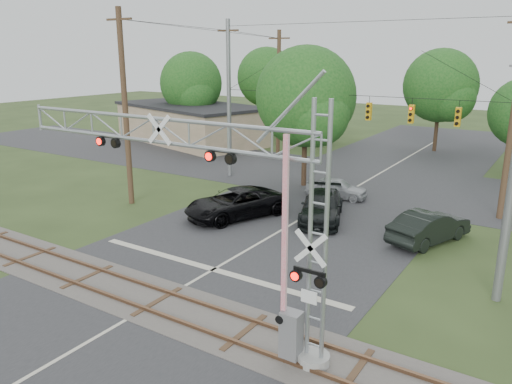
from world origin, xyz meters
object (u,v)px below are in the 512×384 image
Objects in this scene: sedan_silver at (337,188)px; car_dark at (322,207)px; pickup_black at (236,203)px; traffic_signal_span at (363,109)px; crossing_gantry at (211,189)px; commercial_building at (191,123)px.

car_dark is at bearing -174.98° from sedan_silver.
pickup_black is 4.92m from car_dark.
traffic_signal_span is at bearing -49.11° from sedan_silver.
car_dark is (-1.98, 12.61, -4.23)m from crossing_gantry.
crossing_gantry is 2.16× the size of pickup_black.
pickup_black is at bearing 145.66° from sedan_silver.
sedan_silver is at bearing 100.22° from crossing_gantry.
sedan_silver is (-3.10, 17.18, -4.34)m from crossing_gantry.
crossing_gantry is 18.50m from traffic_signal_span.
commercial_building is (-22.93, 10.34, -3.75)m from traffic_signal_span.
sedan_silver is 24.80m from commercial_building.
traffic_signal_span is at bearing -8.88° from commercial_building.
crossing_gantry is 17.98m from sedan_silver.
pickup_black is at bearing 121.52° from crossing_gantry.
commercial_building is (-18.66, 18.33, 1.15)m from pickup_black.
traffic_signal_span is 25.44m from commercial_building.
crossing_gantry is at bearing -83.53° from traffic_signal_span.
pickup_black is 26.18m from commercial_building.
car_dark reaches higher than sedan_silver.
crossing_gantry is 3.25× the size of sedan_silver.
car_dark is 28.13m from commercial_building.
sedan_silver is at bearing 87.06° from pickup_black.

